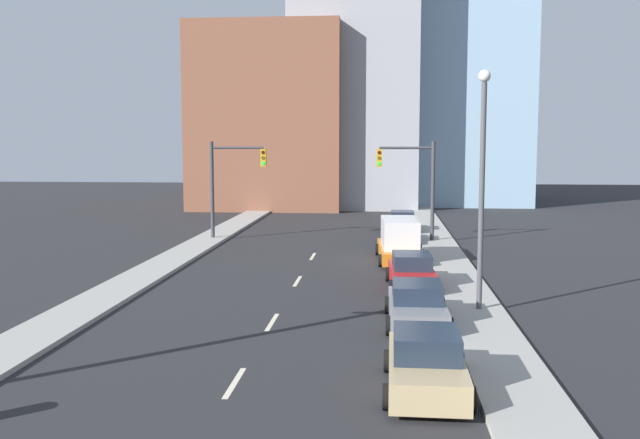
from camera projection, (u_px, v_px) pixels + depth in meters
The scene contains 18 objects.
sidewalk_left at pixel (238, 223), 54.40m from camera, with size 2.14×89.27×0.17m.
sidewalk_right at pixel (429, 225), 53.13m from camera, with size 2.14×89.27×0.17m.
lane_stripe_at_9m at pixel (235, 383), 18.61m from camera, with size 0.16×2.40×0.01m, color beige.
lane_stripe_at_15m at pixel (272, 322), 24.88m from camera, with size 0.16×2.40×0.01m, color beige.
lane_stripe_at_23m at pixel (297, 281), 32.21m from camera, with size 0.16×2.40×0.01m, color beige.
lane_stripe_at_30m at pixel (313, 256), 39.18m from camera, with size 0.16×2.40×0.01m, color beige.
building_brick_left at pixel (274, 119), 70.44m from camera, with size 14.00×16.00×17.07m.
building_office_center at pixel (357, 74), 73.19m from camera, with size 12.00×20.00×26.53m.
building_glass_right at pixel (458, 37), 75.77m from camera, with size 13.00×20.00×34.70m.
traffic_signal_left at pixel (227, 177), 45.29m from camera, with size 3.62×0.35×6.31m.
traffic_signal_right at pixel (417, 178), 44.24m from camera, with size 3.62×0.35×6.31m.
street_lamp at pixel (482, 175), 25.67m from camera, with size 0.44×0.44×8.82m.
sedan_tan at pixel (426, 364), 17.96m from camera, with size 2.19×4.49×1.54m.
sedan_gray at pixel (417, 305), 24.51m from camera, with size 2.20×4.76×1.46m.
sedan_red at pixel (412, 272), 30.63m from camera, with size 2.24×4.82×1.51m.
box_truck_orange at pixel (399, 241), 37.50m from camera, with size 2.56×6.18×2.28m.
sedan_navy at pixel (398, 233), 44.13m from camera, with size 2.21×4.51×1.47m.
sedan_black at pixel (402, 223), 49.59m from camera, with size 2.05×4.40×1.49m.
Camera 1 is at (3.82, -8.65, 6.26)m, focal length 40.00 mm.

